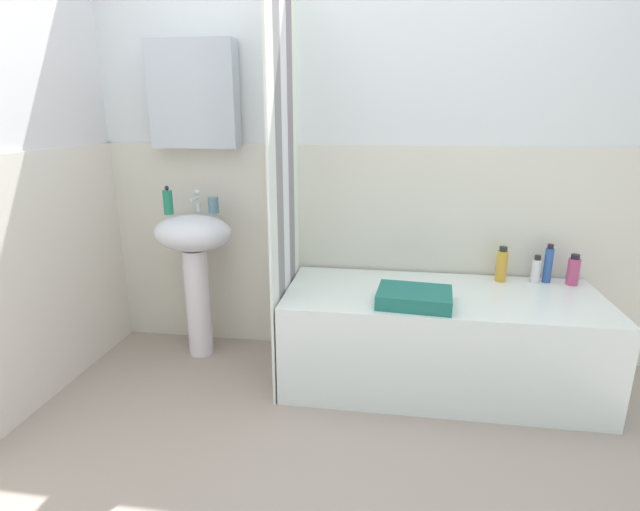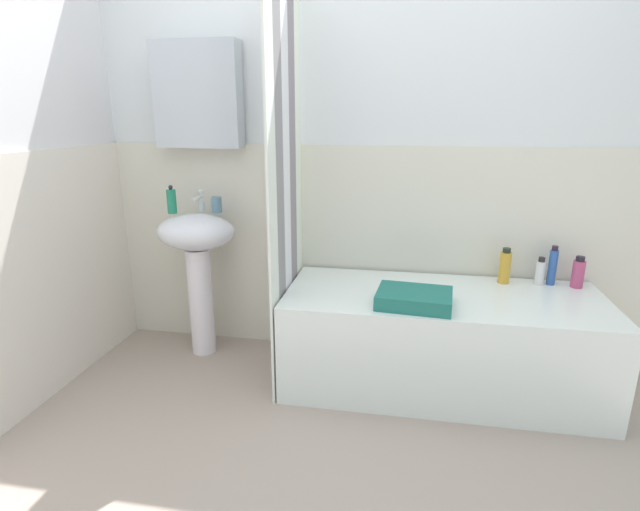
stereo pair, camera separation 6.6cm
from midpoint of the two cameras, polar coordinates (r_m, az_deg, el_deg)
name	(u,v)px [view 1 (the left image)]	position (r m, az deg, el deg)	size (l,w,h in m)	color
ground_plane	(350,507)	(1.99, 2.48, -27.51)	(4.80, 5.60, 0.04)	#A59487
wall_back_tiled	(363,156)	(2.71, 4.43, 11.56)	(3.60, 0.18, 2.40)	silver
sink	(194,254)	(2.81, -15.22, 0.18)	(0.44, 0.34, 0.83)	white
faucet	(197,201)	(2.82, -14.99, 6.17)	(0.03, 0.12, 0.12)	silver
soap_dispenser	(168,202)	(2.80, -18.12, 6.04)	(0.05, 0.05, 0.16)	#1E7F5C
toothbrush_cup	(213,205)	(2.77, -13.11, 5.79)	(0.06, 0.06, 0.09)	slate
bathtub	(439,339)	(2.59, 13.13, -9.54)	(1.56, 0.65, 0.50)	white
shower_curtain	(285,190)	(2.42, -4.95, 7.68)	(0.01, 0.65, 2.00)	white
conditioner_bottle	(573,271)	(2.83, 27.08, -1.60)	(0.06, 0.06, 0.16)	#BE4773
lotion_bottle	(548,264)	(2.80, 24.67, -0.96)	(0.04, 0.04, 0.21)	#2F59A6
body_wash_bottle	(536,270)	(2.78, 23.48, -1.58)	(0.05, 0.05, 0.15)	white
shampoo_bottle	(502,265)	(2.73, 19.95, -1.06)	(0.06, 0.06, 0.19)	gold
towel_folded	(414,297)	(2.31, 10.23, -4.87)	(0.34, 0.26, 0.07)	#216C60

